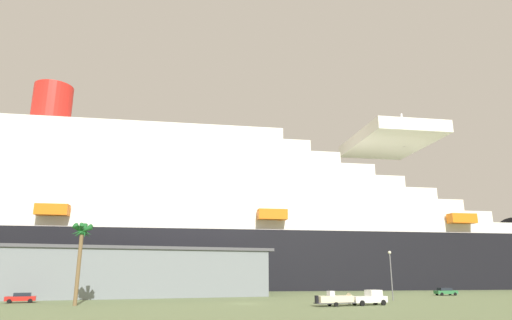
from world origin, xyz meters
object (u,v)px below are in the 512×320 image
Objects in this scene: pickup_truck at (370,298)px; small_boat_on_trailer at (338,299)px; palm_tree at (81,240)px; parked_car_red_hatchback at (21,297)px; parked_car_green_wagon at (445,291)px; street_lamp at (391,268)px; cruise_ship at (160,224)px.

small_boat_on_trailer is (-5.47, -0.51, -0.08)m from pickup_truck.
parked_car_red_hatchback is (-9.13, 9.21, -8.78)m from palm_tree.
parked_car_green_wagon is at bearing 1.14° from parked_car_red_hatchback.
parked_car_red_hatchback is at bearing 169.77° from street_lamp.
cruise_ship is at bearing 138.78° from parked_car_green_wagon.
pickup_truck is (26.55, -72.66, -17.89)m from cruise_ship.
cruise_ship is 50.13× the size of pickup_truck.
street_lamp is at bearing -2.08° from palm_tree.
palm_tree is 2.60× the size of parked_car_red_hatchback.
small_boat_on_trailer is 1.55× the size of parked_car_green_wagon.
cruise_ship is 33.76× the size of street_lamp.
palm_tree is 15.67m from parked_car_red_hatchback.
cruise_ship reaches higher than parked_car_red_hatchback.
cruise_ship is 78.23m from small_boat_on_trailer.
cruise_ship is 74.38m from street_lamp.
parked_car_green_wagon is 1.04× the size of parked_car_red_hatchback.
street_lamp is at bearing -149.01° from parked_car_green_wagon.
parked_car_red_hatchback is (-25.03, -52.28, -18.10)m from cruise_ship.
cruise_ship is 38.06× the size of small_boat_on_trailer.
pickup_truck is 38.22m from parked_car_green_wagon.
cruise_ship is at bearing 110.07° from pickup_truck.
street_lamp is 62.73m from parked_car_red_hatchback.
street_lamp is 25.23m from parked_car_green_wagon.
parked_car_green_wagon and parked_car_red_hatchback have the same top height.
small_boat_on_trailer is (21.08, -73.16, -17.97)m from cruise_ship.
cruise_ship is 61.33× the size of parked_car_red_hatchback.
palm_tree is 52.62m from street_lamp.
pickup_truck is at bearing 5.27° from small_boat_on_trailer.
cruise_ship is at bearing 64.41° from parked_car_red_hatchback.
parked_car_green_wagon is (36.70, 22.54, -0.13)m from small_boat_on_trailer.
small_boat_on_trailer reaches higher than parked_car_red_hatchback.
parked_car_red_hatchback is (-46.11, 20.89, -0.13)m from small_boat_on_trailer.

